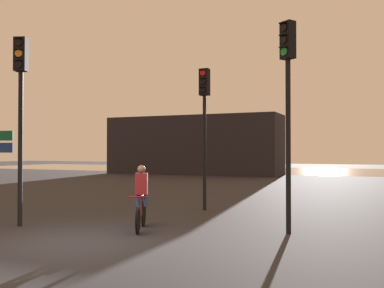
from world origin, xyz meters
name	(u,v)px	position (x,y,z in m)	size (l,w,h in m)	color
ground_plane	(78,243)	(0.00, 0.00, 0.00)	(120.00, 120.00, 0.00)	#28282D
water_strip	(312,171)	(0.00, 36.20, 0.00)	(80.00, 16.00, 0.01)	#9E937F
distant_building	(193,145)	(-8.57, 26.20, 2.47)	(14.96, 4.00, 4.94)	black
traffic_light_center	(204,112)	(0.60, 5.82, 3.28)	(0.34, 0.35, 4.75)	black
traffic_light_near_right	(288,88)	(3.96, 2.79, 3.49)	(0.40, 0.42, 5.08)	black
traffic_light_near_left	(21,96)	(-2.74, 1.06, 3.43)	(0.38, 0.40, 4.99)	black
cyclist	(141,197)	(0.45, 1.89, 0.82)	(0.74, 1.60, 1.62)	black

